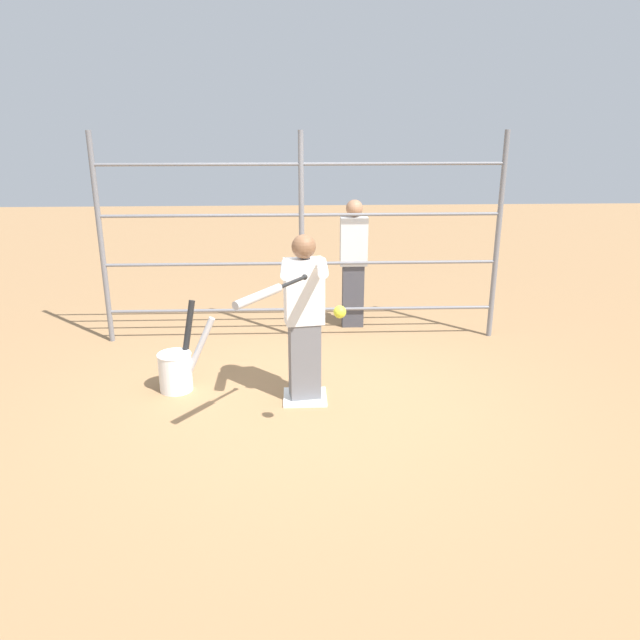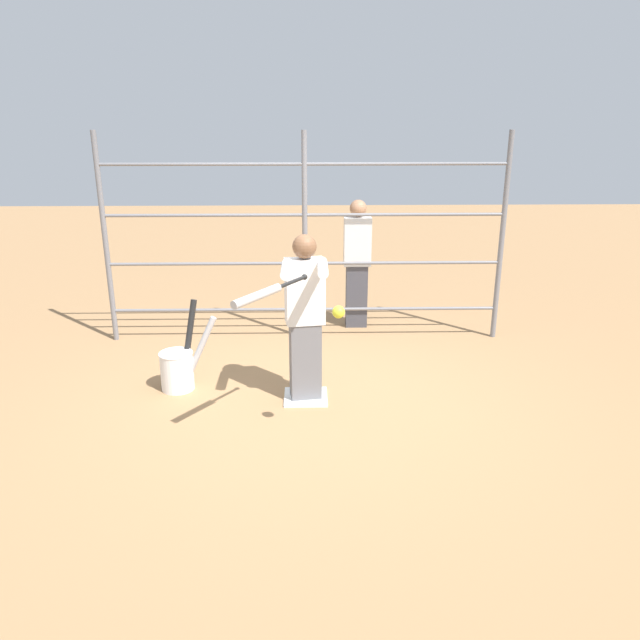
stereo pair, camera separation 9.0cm
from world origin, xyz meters
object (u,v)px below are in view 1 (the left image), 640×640
(batter, at_px, (304,314))
(bat_bucket, at_px, (178,368))
(bystander_behind_fence, at_px, (353,262))
(baseball_bat_swinging, at_px, (264,294))
(softball_in_flight, at_px, (340,312))

(batter, height_order, bat_bucket, batter)
(batter, relative_size, bystander_behind_fence, 0.99)
(bystander_behind_fence, bearing_deg, bat_bucket, 44.16)
(batter, bearing_deg, bystander_behind_fence, -107.05)
(batter, bearing_deg, bat_bucket, -11.95)
(batter, relative_size, baseball_bat_swinging, 2.23)
(softball_in_flight, relative_size, bystander_behind_fence, 0.06)
(batter, height_order, softball_in_flight, batter)
(softball_in_flight, height_order, bat_bucket, softball_in_flight)
(bat_bucket, bearing_deg, softball_in_flight, 142.45)
(bystander_behind_fence, bearing_deg, baseball_bat_swinging, 71.79)
(batter, bearing_deg, softball_in_flight, 106.22)
(baseball_bat_swinging, distance_m, bystander_behind_fence, 3.02)
(batter, distance_m, bat_bucket, 1.38)
(batter, distance_m, softball_in_flight, 0.95)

